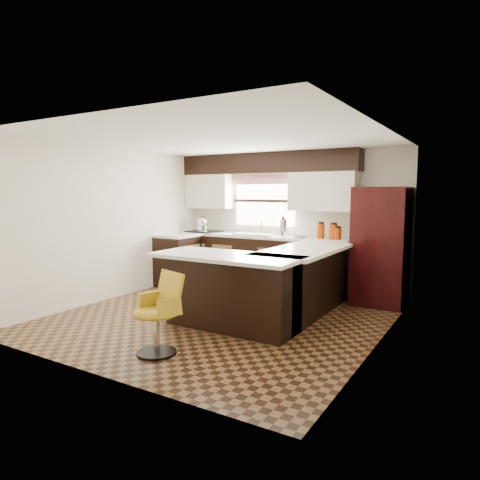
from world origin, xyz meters
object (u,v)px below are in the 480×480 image
Objects in this scene: peninsula_return at (232,293)px; bar_chair at (156,314)px; peninsula_long at (301,283)px; refrigerator at (381,246)px.

peninsula_return is 1.91× the size of bar_chair.
peninsula_long is at bearing 61.70° from peninsula_return.
peninsula_return is at bearing -121.47° from refrigerator.
peninsula_long is 1.09× the size of refrigerator.
peninsula_return is 0.92× the size of refrigerator.
refrigerator is (1.32, 2.16, 0.44)m from peninsula_return.
refrigerator is 2.06× the size of bar_chair.
refrigerator reaches higher than bar_chair.
peninsula_long is at bearing 89.55° from bar_chair.
peninsula_return is 1.19m from bar_chair.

